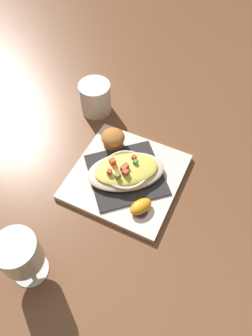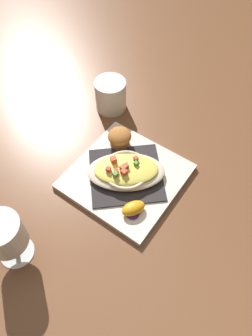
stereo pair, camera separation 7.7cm
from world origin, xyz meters
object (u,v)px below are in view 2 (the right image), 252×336
muffin (120,138)px  coffee_mug (111,96)px  square_plate (126,176)px  gratin_dish (126,170)px  stemmed_glass (4,235)px  orange_garnish (133,209)px

muffin → coffee_mug: 0.16m
square_plate → gratin_dish: (0.00, 0.00, 0.03)m
square_plate → muffin: muffin is taller
muffin → coffee_mug: (0.13, -0.09, 0.00)m
coffee_mug → stemmed_glass: bearing=113.5°
stemmed_glass → square_plate: bearing=-94.0°
gratin_dish → muffin: bearing=-34.0°
muffin → gratin_dish: bearing=146.0°
square_plate → muffin: bearing=-33.9°
orange_garnish → coffee_mug: (0.30, -0.20, 0.02)m
square_plate → gratin_dish: bearing=55.9°
square_plate → orange_garnish: bearing=145.8°
gratin_dish → orange_garnish: bearing=145.9°
square_plate → stemmed_glass: size_ratio=1.94×
gratin_dish → orange_garnish: 0.10m
gratin_dish → muffin: (0.08, -0.06, 0.01)m
gratin_dish → muffin: 0.10m
orange_garnish → stemmed_glass: (0.11, 0.25, 0.07)m
muffin → stemmed_glass: size_ratio=0.46×
square_plate → gratin_dish: 0.03m
gratin_dish → coffee_mug: bearing=-33.7°
coffee_mug → stemmed_glass: 0.50m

